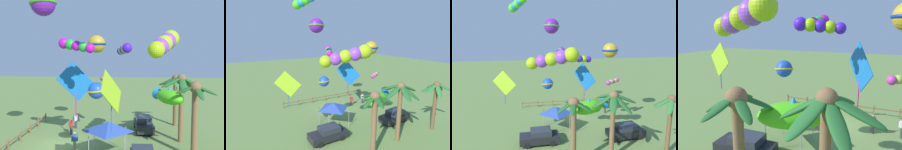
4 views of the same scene
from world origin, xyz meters
TOP-DOWN VIEW (x-y plane):
  - ground_plane at (0.00, 0.00)m, footprint 120.00×120.00m
  - palm_tree_0 at (1.78, 11.23)m, footprint 2.92×3.21m
  - palm_tree_1 at (-1.76, 10.79)m, footprint 4.01×4.04m
  - rail_fence at (-0.58, -3.61)m, footprint 13.77×0.12m
  - parked_car_0 at (4.34, 7.26)m, footprint 3.94×1.81m
  - spectator_1 at (-2.97, 0.51)m, footprint 0.48×0.39m
  - spectator_2 at (1.17, 1.80)m, footprint 0.35×0.52m
  - festival_tent at (2.32, 4.70)m, footprint 2.86×2.86m
  - kite_ball_1 at (3.15, 3.91)m, footprint 1.81×1.81m
  - kite_tube_2 at (0.16, 5.79)m, footprint 2.89×1.35m
  - kite_diamond_6 at (7.67, 5.41)m, footprint 2.38×0.92m
  - kite_tube_7 at (1.53, 2.01)m, footprint 1.71×3.07m
  - kite_fish_8 at (-0.15, 9.45)m, footprint 3.85×2.88m
  - kite_tube_9 at (3.01, 8.76)m, footprint 4.52×2.52m
  - kite_diamond_10 at (-1.82, 1.26)m, footprint 2.09×3.10m

SIDE VIEW (x-z plane):
  - ground_plane at x=0.00m, z-range 0.00..0.00m
  - rail_fence at x=-0.58m, z-range 0.11..1.06m
  - parked_car_0 at x=4.34m, z-range 0.00..1.51m
  - spectator_1 at x=-2.97m, z-range 0.02..1.61m
  - spectator_2 at x=1.17m, z-range 0.02..1.61m
  - festival_tent at x=2.32m, z-range 1.04..3.89m
  - palm_tree_0 at x=1.78m, z-range 1.22..7.15m
  - kite_fish_8 at x=-0.15m, z-range 3.69..5.17m
  - palm_tree_1 at x=-1.76m, z-range 1.64..7.82m
  - kite_diamond_10 at x=-1.82m, z-range 2.76..7.90m
  - kite_ball_1 at x=3.15m, z-range 4.73..5.96m
  - kite_diamond_6 at x=7.67m, z-range 4.19..7.67m
  - kite_tube_2 at x=0.16m, z-range 7.84..8.82m
  - kite_tube_7 at x=1.53m, z-range 8.02..9.24m
  - kite_tube_9 at x=3.01m, z-range 7.73..9.77m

